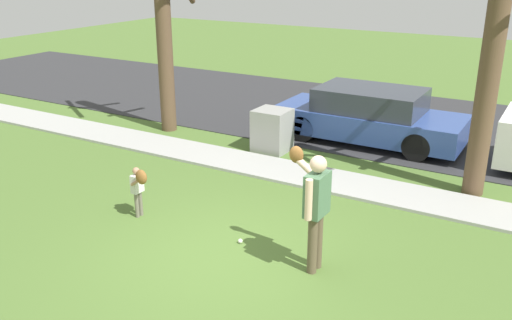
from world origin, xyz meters
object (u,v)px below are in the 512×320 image
baseball (240,241)px  utility_cabinet (272,130)px  street_tree_far (163,13)px  person_adult (315,201)px  street_tree_near (495,38)px  person_child (139,184)px  parked_wagon_blue (369,116)px

baseball → utility_cabinet: utility_cabinet is taller
baseball → street_tree_far: street_tree_far is taller
utility_cabinet → street_tree_far: street_tree_far is taller
person_adult → street_tree_near: street_tree_near is taller
street_tree_near → street_tree_far: bearing=177.4°
person_child → utility_cabinet: bearing=87.8°
person_child → utility_cabinet: utility_cabinet is taller
person_adult → utility_cabinet: bearing=-53.8°
person_adult → utility_cabinet: 5.31m
street_tree_near → parked_wagon_blue: 4.17m
baseball → person_child: bearing=-177.0°
street_tree_far → baseball: bearing=-41.4°
utility_cabinet → parked_wagon_blue: bearing=45.5°
person_child → baseball: bearing=4.1°
person_child → street_tree_near: bearing=41.3°
person_adult → utility_cabinet: (-3.03, 4.32, -0.59)m
person_adult → person_child: bearing=1.0°
person_child → street_tree_far: bearing=124.5°
utility_cabinet → street_tree_far: (-3.16, 0.10, 2.51)m
person_child → street_tree_far: street_tree_far is taller
person_child → parked_wagon_blue: parked_wagon_blue is taller
person_child → street_tree_far: 5.79m
person_child → street_tree_far: (-2.90, 4.41, 2.37)m
baseball → person_adult: bearing=-4.8°
baseball → street_tree_far: 7.16m
street_tree_near → parked_wagon_blue: (-2.83, 2.01, -2.30)m
person_adult → street_tree_far: (-6.19, 4.42, 1.93)m
street_tree_near → street_tree_far: size_ratio=0.98×
street_tree_far → street_tree_near: bearing=-2.6°
person_child → baseball: person_child is taller
utility_cabinet → street_tree_near: size_ratio=0.18×
baseball → street_tree_far: bearing=138.6°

